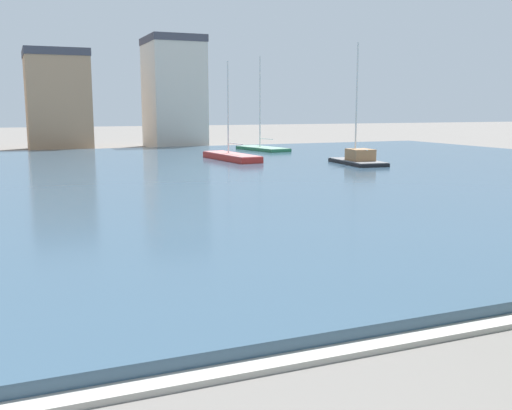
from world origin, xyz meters
The scene contains 7 objects.
harbor_water centered at (0.00, 35.53, 0.19)m, with size 86.16×53.83×0.38m, color #334C60.
quay_edge_coping centered at (0.00, 8.36, 0.06)m, with size 86.16×0.50×0.12m, color #ADA89E.
sailboat_red centered at (11.88, 45.16, 0.47)m, with size 2.52×8.83×8.29m.
sailboat_black centered at (19.56, 37.80, 0.53)m, with size 2.83×6.62×9.34m.
sailboat_green centered at (18.54, 54.21, 0.39)m, with size 3.54×7.80×9.58m.
townhouse_tall_gabled centered at (0.47, 67.84, 5.37)m, with size 6.58×7.79×10.71m.
townhouse_wide_warehouse centered at (13.24, 67.01, 6.29)m, with size 6.09×7.75×12.56m.
Camera 1 is at (-4.64, -0.67, 4.57)m, focal length 41.44 mm.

